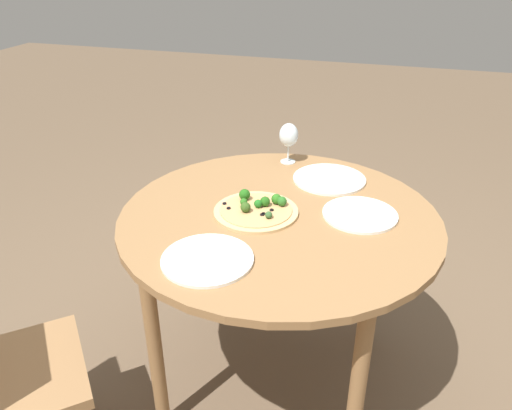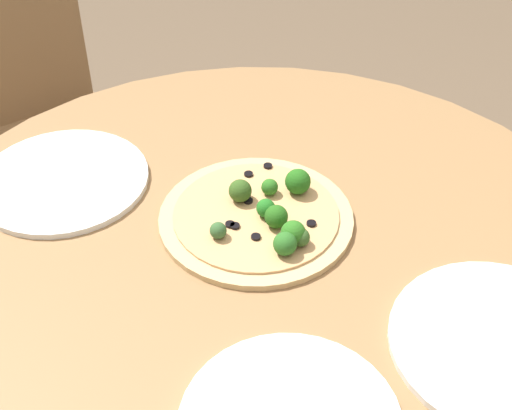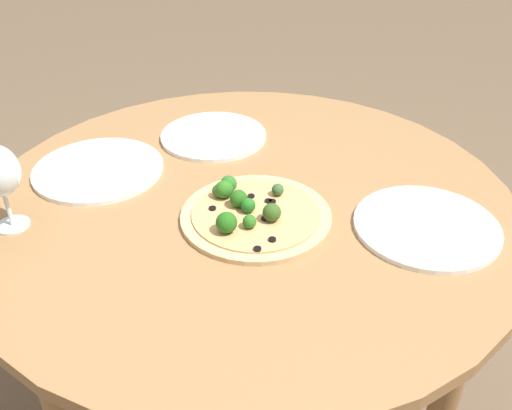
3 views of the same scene
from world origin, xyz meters
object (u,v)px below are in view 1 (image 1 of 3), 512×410
Objects in this scene: pizza at (257,209)px; plate_far at (207,259)px; wine_glass at (289,136)px; plate_side at (329,179)px; plate_near at (360,214)px.

pizza reaches higher than plate_far.
pizza is at bearing 0.03° from wine_glass.
wine_glass reaches higher than plate_side.
plate_side is (0.13, 0.19, -0.11)m from wine_glass.
plate_far is (0.77, -0.05, -0.11)m from wine_glass.
plate_far and plate_side have the same top height.
plate_far is at bearing -21.09° from plate_side.
pizza is at bearing -77.56° from plate_near.
pizza is 1.03× the size of plate_side.
plate_near is (-0.07, 0.34, -0.01)m from pizza.
plate_near is (0.37, 0.34, -0.11)m from wine_glass.
wine_glass is at bearing -122.97° from plate_side.
pizza reaches higher than plate_near.
plate_far is (0.40, -0.39, 0.00)m from plate_near.
wine_glass is at bearing 175.98° from plate_far.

